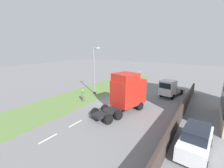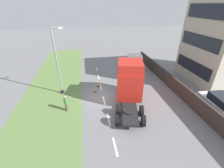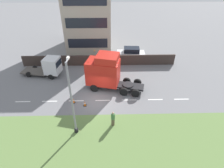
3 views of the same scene
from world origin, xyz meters
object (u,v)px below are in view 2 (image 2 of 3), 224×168
at_px(flatbed_truck, 134,62).
at_px(pedestrian, 66,104).
at_px(parked_car, 220,106).
at_px(traffic_cone_lead, 98,84).
at_px(traffic_cone_trailing, 95,90).
at_px(lamp_post, 58,67).
at_px(lorry_cab, 129,81).

xyz_separation_m(flatbed_truck, pedestrian, (-9.96, -8.73, -0.63)).
xyz_separation_m(parked_car, traffic_cone_lead, (-11.11, 7.98, -0.76)).
xyz_separation_m(parked_car, traffic_cone_trailing, (-11.70, 6.58, -0.76)).
bearing_deg(lamp_post, traffic_cone_lead, 11.77).
height_order(pedestrian, traffic_cone_trailing, pedestrian).
height_order(flatbed_truck, traffic_cone_trailing, flatbed_truck).
distance_m(flatbed_truck, lamp_post, 12.07).
distance_m(lorry_cab, pedestrian, 6.99).
distance_m(lamp_post, traffic_cone_lead, 5.60).
distance_m(lamp_post, traffic_cone_trailing, 5.07).
distance_m(lorry_cab, traffic_cone_lead, 5.32).
height_order(lorry_cab, lamp_post, lamp_post).
bearing_deg(traffic_cone_trailing, lorry_cab, -33.01).
relative_size(lorry_cab, parked_car, 1.62).
distance_m(parked_car, traffic_cone_trailing, 13.44).
relative_size(lorry_cab, traffic_cone_trailing, 13.06).
distance_m(pedestrian, traffic_cone_lead, 5.90).
relative_size(lamp_post, traffic_cone_lead, 13.35).
bearing_deg(parked_car, lorry_cab, 156.39).
distance_m(lorry_cab, flatbed_truck, 8.61).
bearing_deg(parked_car, lamp_post, 159.65).
bearing_deg(parked_car, pedestrian, 171.03).
relative_size(flatbed_truck, traffic_cone_lead, 10.43).
bearing_deg(traffic_cone_lead, lorry_cab, -50.82).
distance_m(parked_car, traffic_cone_lead, 13.70).
xyz_separation_m(parked_car, lamp_post, (-15.58, 7.05, 2.48)).
xyz_separation_m(lorry_cab, traffic_cone_lead, (-3.09, 3.79, -2.10)).
relative_size(traffic_cone_lead, traffic_cone_trailing, 1.00).
height_order(traffic_cone_lead, traffic_cone_trailing, same).
bearing_deg(flatbed_truck, pedestrian, 52.18).
relative_size(flatbed_truck, lamp_post, 0.78).
relative_size(lamp_post, traffic_cone_trailing, 13.35).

